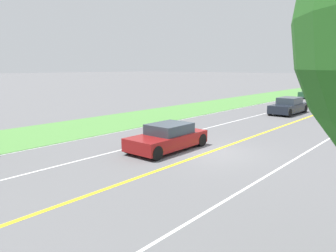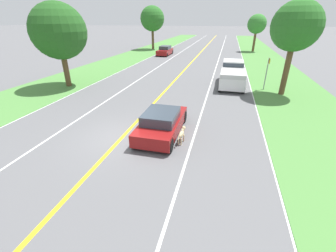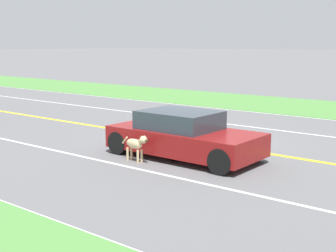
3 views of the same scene
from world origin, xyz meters
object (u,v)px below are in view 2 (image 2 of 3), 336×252
Objects in this scene: roadside_tree_left_far at (152,19)px; roadside_tree_left_near at (59,32)px; dog at (182,133)px; roadside_tree_right_far at (257,24)px; roadside_tree_right_near at (296,27)px; oncoming_car at (165,51)px; pickup_truck at (232,74)px; street_sign at (267,70)px; ego_car at (162,123)px.

roadside_tree_left_near is at bearing -88.00° from roadside_tree_left_far.
dog is 37.36m from roadside_tree_left_far.
roadside_tree_right_far is 0.93× the size of roadside_tree_left_near.
roadside_tree_right_near is 31.55m from roadside_tree_left_far.
oncoming_car is 0.59× the size of roadside_tree_left_far.
pickup_truck is 1.19× the size of oncoming_car.
oncoming_car is at bearing -150.22° from roadside_tree_right_far.
ego_car is at bearing -122.01° from street_sign.
roadside_tree_left_far is (-18.73, -1.36, 0.85)m from roadside_tree_right_far.
roadside_tree_right_near is (7.33, 8.81, 4.31)m from ego_car.
street_sign is at bearing -92.54° from roadside_tree_right_far.
dog is at bearing -29.01° from ego_car.
pickup_truck is (3.49, 10.76, 0.39)m from ego_car.
street_sign is at bearing 71.11° from dog.
street_sign reaches higher than dog.
roadside_tree_right_far is 0.81× the size of roadside_tree_left_far.
roadside_tree_left_far reaches higher than roadside_tree_left_near.
pickup_truck is 0.70× the size of roadside_tree_left_far.
oncoming_car reaches higher than dog.
ego_car is at bearing -101.59° from roadside_tree_right_far.
dog is at bearing -70.07° from roadside_tree_left_far.
roadside_tree_right_far is (14.45, 8.27, 3.90)m from oncoming_car.
roadside_tree_left_near is 0.87× the size of roadside_tree_left_far.
oncoming_car reaches higher than ego_car.
ego_car is 0.93× the size of oncoming_car.
pickup_truck is at bearing 122.88° from oncoming_car.
roadside_tree_left_near is at bearing -164.00° from pickup_truck.
pickup_truck is 0.80× the size of roadside_tree_left_near.
oncoming_car is at bearing 128.17° from roadside_tree_right_near.
roadside_tree_right_near is (3.84, -1.96, 3.92)m from pickup_truck.
dog is 0.16× the size of roadside_tree_right_near.
roadside_tree_left_near reaches higher than roadside_tree_right_far.
roadside_tree_right_near is at bearing -89.90° from roadside_tree_right_far.
street_sign reaches higher than ego_car.
roadside_tree_left_far is at bearing 108.52° from ego_car.
roadside_tree_right_near is at bearing 128.17° from oncoming_car.
roadside_tree_right_far reaches higher than pickup_truck.
street_sign is (6.14, 9.83, 1.05)m from ego_car.
roadside_tree_right_far is 2.37× the size of street_sign.
roadside_tree_right_near is at bearing -40.71° from street_sign.
roadside_tree_left_near is at bearing -121.71° from roadside_tree_right_far.
ego_car is 4.06× the size of dog.
oncoming_car is 23.84m from roadside_tree_right_near.
street_sign is at bearing -19.43° from pickup_truck.
ego_car is at bearing -32.79° from roadside_tree_left_near.
roadside_tree_right_far is at bearing 58.29° from roadside_tree_left_near.
street_sign is (-1.14, -25.69, -2.92)m from roadside_tree_right_far.
roadside_tree_left_far is (-4.27, 6.91, 4.76)m from oncoming_car.
roadside_tree_right_near reaches higher than oncoming_car.
pickup_truck is 19.63m from oncoming_car.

